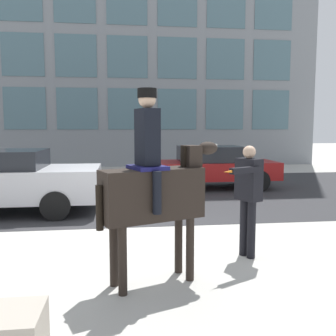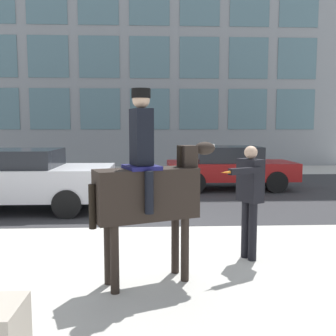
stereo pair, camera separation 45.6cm
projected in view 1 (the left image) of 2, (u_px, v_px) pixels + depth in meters
The scene contains 5 objects.
ground_plane at pixel (143, 234), 7.17m from camera, with size 80.00×80.00×0.00m, color #B2AFA8.
road_surface at pixel (134, 192), 11.85m from camera, with size 20.63×8.50×0.01m.
mounted_horse_lead at pixel (154, 188), 4.81m from camera, with size 1.67×0.89×2.52m.
pedestrian_bystander at pixel (248, 192), 5.81m from camera, with size 0.75×0.74×1.76m.
street_car_far_lane at pixel (213, 166), 12.56m from camera, with size 4.15×1.88×1.42m.
Camera 1 is at (-0.40, -7.00, 2.03)m, focal length 40.00 mm.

